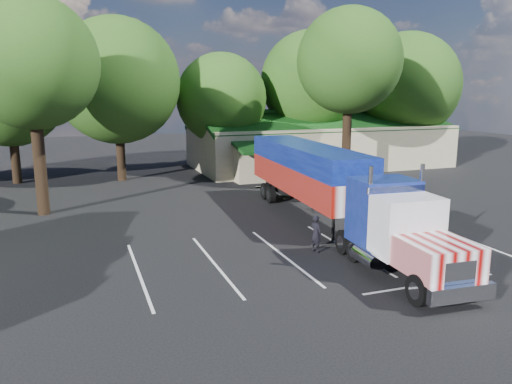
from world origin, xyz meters
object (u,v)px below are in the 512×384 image
object	(u,v)px
silver_sedan	(319,166)
woman	(316,234)
bicycle	(319,205)
semi_truck	(325,182)

from	to	relation	value
silver_sedan	woman	bearing A→B (deg)	165.71
woman	bicycle	size ratio (longest dim) A/B	1.11
semi_truck	bicycle	size ratio (longest dim) A/B	13.37
silver_sedan	semi_truck	bearing A→B (deg)	166.92
woman	bicycle	world-z (taller)	woman
bicycle	woman	bearing A→B (deg)	-116.69
woman	silver_sedan	size ratio (longest dim) A/B	0.44
bicycle	semi_truck	bearing A→B (deg)	-111.07
silver_sedan	bicycle	bearing A→B (deg)	166.06
woman	silver_sedan	distance (m)	22.54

